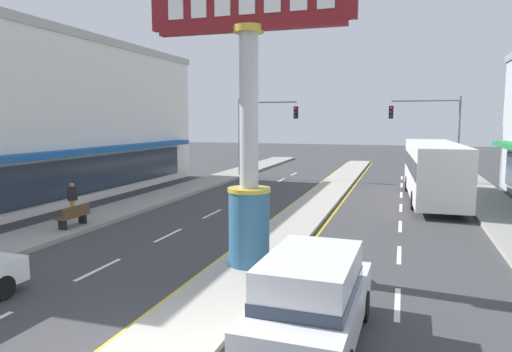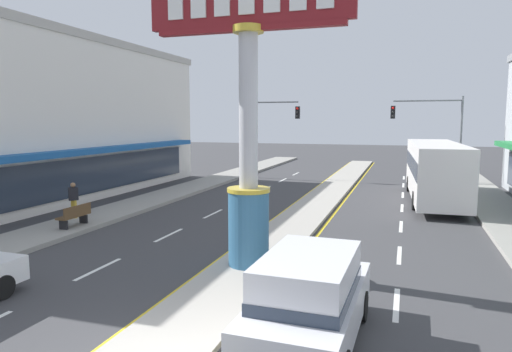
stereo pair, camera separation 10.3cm
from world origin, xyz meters
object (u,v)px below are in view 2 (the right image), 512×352
(traffic_light_left_side, at_px, (262,124))
(street_bench, at_px, (75,215))
(storefront_left, at_px, (43,118))
(bus_far_right_lane, at_px, (435,168))
(traffic_light_right_side, at_px, (434,124))
(pedestrian_near_kerb, at_px, (74,198))
(district_sign, at_px, (248,131))
(suv_near_right_lane, at_px, (309,298))

(traffic_light_left_side, xyz_separation_m, street_bench, (-2.10, -19.09, -3.60))
(storefront_left, height_order, traffic_light_left_side, storefront_left)
(bus_far_right_lane, xyz_separation_m, street_bench, (-14.41, -11.96, -1.22))
(traffic_light_right_side, height_order, pedestrian_near_kerb, traffic_light_right_side)
(district_sign, xyz_separation_m, bus_far_right_lane, (6.01, 14.40, -2.35))
(suv_near_right_lane, height_order, bus_far_right_lane, bus_far_right_lane)
(bus_far_right_lane, relative_size, pedestrian_near_kerb, 7.07)
(suv_near_right_lane, bearing_deg, bus_far_right_lane, 79.90)
(traffic_light_left_side, bearing_deg, pedestrian_near_kerb, -100.35)
(street_bench, distance_m, pedestrian_near_kerb, 1.81)
(district_sign, xyz_separation_m, street_bench, (-8.40, 2.44, -3.57))
(traffic_light_left_side, xyz_separation_m, suv_near_right_lane, (9.01, -25.65, -3.26))
(traffic_light_left_side, distance_m, bus_far_right_lane, 14.43)
(district_sign, distance_m, bus_far_right_lane, 15.78)
(traffic_light_left_side, distance_m, suv_near_right_lane, 27.39)
(district_sign, xyz_separation_m, suv_near_right_lane, (2.71, -4.12, -3.23))
(storefront_left, xyz_separation_m, pedestrian_near_kerb, (6.09, -5.05, -3.57))
(suv_near_right_lane, height_order, street_bench, suv_near_right_lane)
(traffic_light_right_side, bearing_deg, pedestrian_near_kerb, -130.61)
(street_bench, bearing_deg, district_sign, -16.21)
(bus_far_right_lane, bearing_deg, traffic_light_right_side, 87.91)
(storefront_left, relative_size, traffic_light_left_side, 3.95)
(district_sign, bearing_deg, traffic_light_left_side, 106.31)
(storefront_left, relative_size, traffic_light_right_side, 3.95)
(bus_far_right_lane, bearing_deg, traffic_light_left_side, 149.94)
(traffic_light_left_side, relative_size, street_bench, 3.87)
(district_sign, xyz_separation_m, storefront_left, (-15.64, 8.83, 0.43))
(storefront_left, bearing_deg, suv_near_right_lane, -35.22)
(district_sign, height_order, storefront_left, storefront_left)
(storefront_left, xyz_separation_m, traffic_light_right_side, (21.94, 13.42, -0.40))
(suv_near_right_lane, distance_m, street_bench, 12.91)
(district_sign, height_order, traffic_light_right_side, district_sign)
(district_sign, distance_m, traffic_light_left_side, 22.43)
(traffic_light_right_side, xyz_separation_m, suv_near_right_lane, (-3.59, -26.38, -3.26))
(pedestrian_near_kerb, bearing_deg, street_bench, -49.39)
(traffic_light_left_side, relative_size, traffic_light_right_side, 1.00)
(bus_far_right_lane, bearing_deg, pedestrian_near_kerb, -145.67)
(street_bench, bearing_deg, traffic_light_left_side, 83.73)
(storefront_left, distance_m, traffic_light_right_side, 25.72)
(traffic_light_right_side, bearing_deg, district_sign, -105.81)
(traffic_light_left_side, distance_m, street_bench, 19.54)
(storefront_left, bearing_deg, bus_far_right_lane, 14.43)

